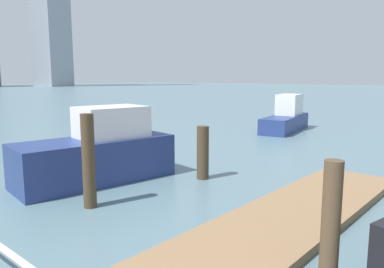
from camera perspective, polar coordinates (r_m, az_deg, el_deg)
The scene contains 6 objects.
floating_dock at distance 7.45m, azimuth 11.96°, elevation -14.18°, with size 10.30×2.00×0.18m, color #93704C.
dock_piling_1 at distance 8.72m, azimuth -15.63°, elevation -4.06°, with size 0.29×0.29×2.17m, color #473826.
dock_piling_2 at distance 10.84m, azimuth 1.67°, elevation -2.89°, with size 0.35×0.35×1.56m, color #473826.
dock_piling_3 at distance 5.35m, azimuth 20.51°, elevation -13.89°, with size 0.25×0.25×1.92m, color brown.
moored_boat_0 at distance 21.54m, azimuth 14.30°, elevation 2.45°, with size 5.13×2.34×2.00m.
moored_boat_3 at distance 10.97m, azimuth -14.16°, elevation -2.77°, with size 4.61×2.29×2.13m.
Camera 1 is at (-4.37, 4.47, 2.97)m, focal length 34.65 mm.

